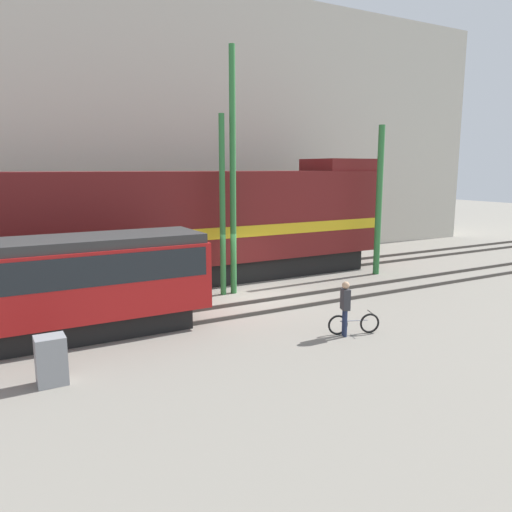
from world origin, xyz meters
name	(u,v)px	position (x,y,z in m)	size (l,w,h in m)	color
ground_plane	(259,297)	(0.00, 0.00, 0.00)	(120.00, 120.00, 0.00)	gray
track_near	(278,304)	(0.00, -1.45, 0.07)	(60.00, 1.51, 0.14)	#47423D
track_far	(221,278)	(0.00, 3.66, 0.07)	(60.00, 1.51, 0.14)	#47423D
building_backdrop	(162,129)	(0.00, 11.47, 7.39)	(43.67, 6.00, 14.79)	beige
freight_locomotive	(169,227)	(-2.45, 3.66, 2.63)	(21.73, 3.04, 5.63)	black
streetcar	(43,284)	(-8.20, -1.45, 1.78)	(9.80, 2.54, 3.12)	black
bicycle	(354,324)	(0.35, -5.43, 0.33)	(1.61, 0.71, 0.70)	black
person	(345,303)	(-0.04, -5.44, 1.06)	(0.33, 0.41, 1.74)	#232D4C
utility_pole_left	(222,207)	(-1.09, 1.10, 3.64)	(0.23, 0.23, 7.28)	#2D7238
utility_pole_center	(233,174)	(-0.62, 1.10, 4.94)	(0.25, 0.25, 9.89)	#2D7238
utility_pole_right	(379,201)	(7.26, 1.10, 3.59)	(0.30, 0.30, 7.18)	#2D7238
signal_box	(51,360)	(-8.47, -4.74, 0.60)	(0.70, 0.60, 1.20)	gray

